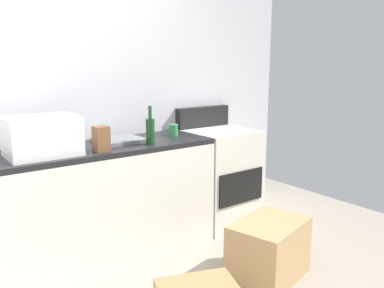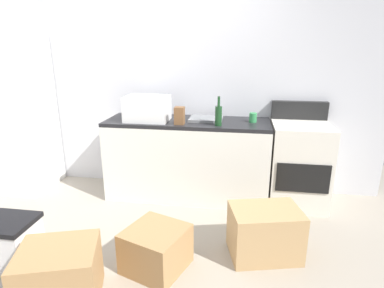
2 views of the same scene
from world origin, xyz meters
TOP-DOWN VIEW (x-y plane):
  - wall_back at (0.00, 1.55)m, footprint 5.00×0.10m
  - kitchen_counter at (0.30, 1.20)m, footprint 1.80×0.60m
  - stove_oven at (1.52, 1.21)m, footprint 0.60×0.61m
  - microwave at (-0.13, 1.12)m, footprint 0.46×0.34m
  - sink_basin at (0.50, 1.25)m, footprint 0.36×0.32m
  - wine_bottle at (0.65, 1.02)m, footprint 0.07×0.07m
  - coffee_mug at (1.01, 1.23)m, footprint 0.08×0.08m
  - knife_block at (0.25, 1.02)m, footprint 0.10×0.10m
  - cardboard_box_small at (1.12, 0.19)m, footprint 0.64×0.52m

SIDE VIEW (x-z plane):
  - cardboard_box_small at x=1.12m, z-range 0.00..0.42m
  - kitchen_counter at x=0.30m, z-range 0.00..0.90m
  - stove_oven at x=1.52m, z-range -0.08..1.02m
  - sink_basin at x=0.50m, z-range 0.90..0.93m
  - coffee_mug at x=1.01m, z-range 0.90..1.00m
  - knife_block at x=0.25m, z-range 0.90..1.08m
  - wine_bottle at x=0.65m, z-range 0.86..1.16m
  - microwave at x=-0.13m, z-range 0.90..1.17m
  - wall_back at x=0.00m, z-range 0.00..2.60m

